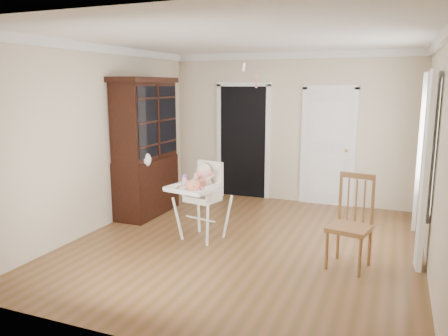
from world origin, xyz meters
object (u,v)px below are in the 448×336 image
at_px(high_chair, 202,191).
at_px(sippy_cup, 185,179).
at_px(dining_chair, 351,225).
at_px(cake, 193,185).
at_px(china_cabinet, 146,147).

xyz_separation_m(high_chair, sippy_cup, (-0.25, -0.04, 0.16)).
distance_m(high_chair, dining_chair, 2.03).
distance_m(high_chair, sippy_cup, 0.30).
height_order(sippy_cup, dining_chair, dining_chair).
relative_size(cake, sippy_cup, 1.37).
bearing_deg(dining_chair, china_cabinet, 175.35).
bearing_deg(china_cabinet, sippy_cup, -36.08).
bearing_deg(cake, high_chair, 85.90).
distance_m(cake, china_cabinet, 1.72).
distance_m(cake, sippy_cup, 0.32).
height_order(high_chair, sippy_cup, high_chair).
relative_size(cake, dining_chair, 0.21).
relative_size(high_chair, china_cabinet, 0.49).
height_order(cake, sippy_cup, sippy_cup).
bearing_deg(china_cabinet, cake, -37.31).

